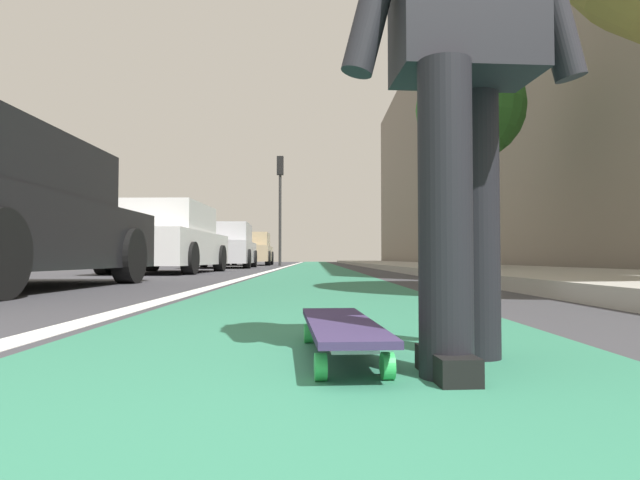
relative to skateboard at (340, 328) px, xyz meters
name	(u,v)px	position (x,y,z in m)	size (l,w,h in m)	color
ground_plane	(315,274)	(8.89, 0.08, -0.09)	(80.00, 80.00, 0.00)	#38383D
bike_lane_paint	(315,265)	(22.89, 0.08, -0.09)	(56.00, 1.92, 0.00)	#2D7256
lane_stripe_white	(286,266)	(18.89, 1.19, -0.09)	(52.00, 0.16, 0.01)	silver
sidewalk_curb	(413,265)	(16.89, -3.32, -0.02)	(52.00, 3.20, 0.14)	#9E9B93
building_facade	(453,135)	(20.89, -5.80, 5.48)	(40.00, 1.20, 11.15)	gray
skateboard	(340,328)	(0.00, 0.00, 0.00)	(0.85, 0.25, 0.11)	green
skater_person	(463,38)	(-0.15, -0.35, 0.84)	(0.47, 0.72, 1.64)	black
parked_car_mid	(168,240)	(9.86, 3.24, 0.61)	(4.41, 1.96, 1.47)	silver
parked_car_far	(224,247)	(16.06, 3.11, 0.60)	(4.20, 2.09, 1.46)	#B7B7BC
parked_car_end	(250,250)	(23.04, 3.09, 0.62)	(4.44, 2.11, 1.49)	tan
traffic_light	(280,191)	(21.22, 1.59, 3.13)	(0.33, 0.28, 4.71)	#2D2D2D
street_tree_mid	(470,109)	(8.56, -2.92, 3.12)	(2.09, 2.09, 4.28)	brown
pedestrian_distant	(440,230)	(10.25, -2.73, 0.85)	(0.46, 0.72, 1.65)	#384260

